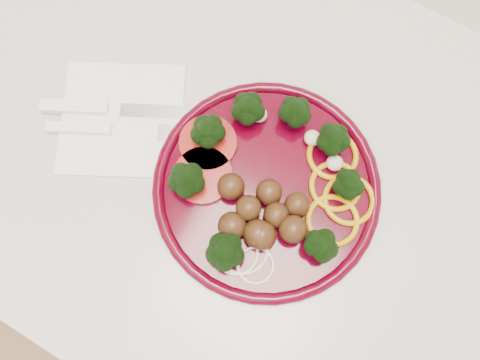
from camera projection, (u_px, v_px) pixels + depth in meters
The scene contains 5 objects.
counter at pixel (196, 194), 1.01m from camera, with size 2.40×0.60×0.90m.
plate at pixel (268, 186), 0.54m from camera, with size 0.27×0.27×0.05m.
napkin at pixel (122, 119), 0.57m from camera, with size 0.15×0.15×0.00m, color white.
knife at pixel (103, 109), 0.57m from camera, with size 0.19×0.11×0.01m.
fork at pixel (97, 129), 0.56m from camera, with size 0.17×0.10×0.01m.
Camera 1 is at (0.20, 1.55, 1.44)m, focal length 35.00 mm.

